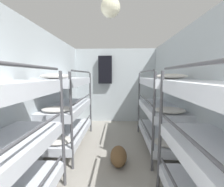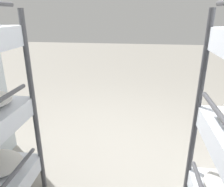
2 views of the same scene
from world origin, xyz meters
name	(u,v)px [view 2 (image 2 of 2)]	position (x,y,z in m)	size (l,w,h in m)	color
ground_plane	(118,156)	(0.00, 0.00, 0.00)	(20.00, 20.00, 0.00)	gray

